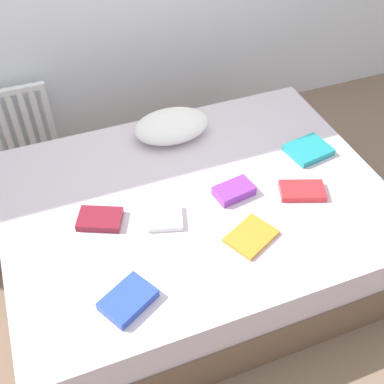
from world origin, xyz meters
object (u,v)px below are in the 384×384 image
Objects in this scene: textbook_white at (165,218)px; textbook_blue at (128,300)px; pillow at (171,126)px; radiator at (21,122)px; textbook_orange at (251,236)px; textbook_teal at (308,150)px; textbook_maroon at (100,219)px; textbook_red at (302,191)px; bed at (195,228)px; textbook_purple at (234,191)px.

textbook_white is 0.78× the size of textbook_blue.
pillow is 2.58× the size of textbook_white.
radiator is 1.82m from textbook_orange.
textbook_white is 0.75× the size of textbook_teal.
textbook_maroon is 0.93× the size of textbook_orange.
textbook_blue reaches higher than textbook_teal.
textbook_red is (1.02, -0.18, -0.00)m from textbook_maroon.
textbook_red reaches higher than textbook_orange.
bed is 3.86× the size of radiator.
textbook_white is at bearing 24.30° from textbook_blue.
radiator is 1.17× the size of pillow.
radiator reaches higher than textbook_white.
pillow is 1.93× the size of textbook_teal.
pillow is 0.75m from textbook_maroon.
textbook_maroon reaches higher than textbook_red.
textbook_teal is (1.50, -1.11, 0.17)m from radiator.
textbook_blue is at bearing -80.65° from radiator.
textbook_red is at bearing 10.28° from textbook_white.
textbook_maroon is at bearing 174.86° from textbook_teal.
textbook_white is at bearing -152.90° from bed.
textbook_red is at bearing -1.17° from textbook_orange.
textbook_white is (0.57, -1.30, 0.17)m from radiator.
textbook_purple is at bearing 19.25° from textbook_maroon.
bed is 0.61m from pillow.
textbook_maroon is 0.92× the size of textbook_red.
textbook_white is at bearing -112.27° from pillow.
textbook_maroon is at bearing -169.72° from textbook_red.
textbook_white is at bearing 176.81° from textbook_purple.
textbook_blue is 1.35m from textbook_teal.
textbook_blue is (-0.50, -0.49, 0.28)m from bed.
textbook_orange is 1.32× the size of textbook_white.
radiator is at bearing 127.23° from textbook_maroon.
textbook_orange is 0.42m from textbook_red.
textbook_teal reaches higher than textbook_orange.
textbook_white is 0.95m from textbook_teal.
radiator is 2.46× the size of textbook_maroon.
textbook_maroon reaches higher than textbook_orange.
textbook_orange is at bearing -134.74° from textbook_red.
radiator is 2.29× the size of textbook_orange.
bed is 0.78m from textbook_teal.
textbook_teal is at bearing 6.79° from textbook_purple.
bed is 9.13× the size of textbook_blue.
textbook_red reaches higher than textbook_white.
textbook_blue reaches higher than textbook_maroon.
textbook_teal is (0.67, -0.42, -0.06)m from pillow.
textbook_maroon is at bearing 61.85° from textbook_blue.
textbook_purple is at bearing -76.43° from pillow.
radiator is 1.60m from textbook_purple.
textbook_red is at bearing 14.33° from textbook_maroon.
textbook_orange is at bearing -16.71° from textbook_blue.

